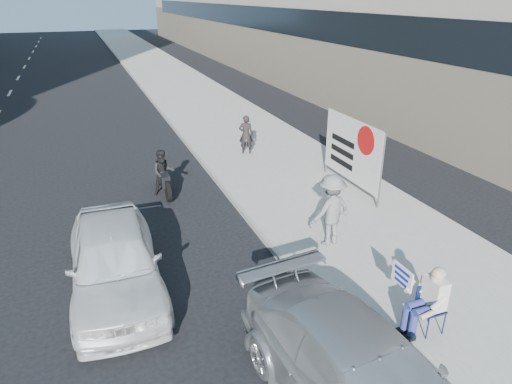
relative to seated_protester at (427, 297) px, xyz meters
name	(u,v)px	position (x,y,z in m)	size (l,w,h in m)	color
ground	(249,326)	(-2.79, 1.40, -0.87)	(160.00, 160.00, 0.00)	black
near_sidewalk	(196,98)	(1.21, 21.40, -0.80)	(5.00, 120.00, 0.15)	gray
seated_protester	(427,297)	(0.00, 0.00, 0.00)	(0.83, 1.12, 1.31)	#121C52
jogger	(331,210)	(0.00, 3.37, 0.16)	(1.15, 0.66, 1.78)	slate
pedestrian_woman	(246,135)	(0.45, 10.52, 0.01)	(0.54, 0.35, 1.47)	black
protest_banner	(352,150)	(2.27, 6.14, 0.53)	(0.08, 3.06, 2.20)	#4C4C4C
parked_sedan	(363,382)	(-1.99, -1.09, -0.16)	(1.99, 4.90, 1.42)	#A4A7AB
white_sedan_near	(114,260)	(-4.97, 3.40, -0.12)	(1.78, 4.43, 1.51)	silver
motorcycle	(163,174)	(-3.10, 8.16, -0.24)	(0.70, 2.04, 1.42)	black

